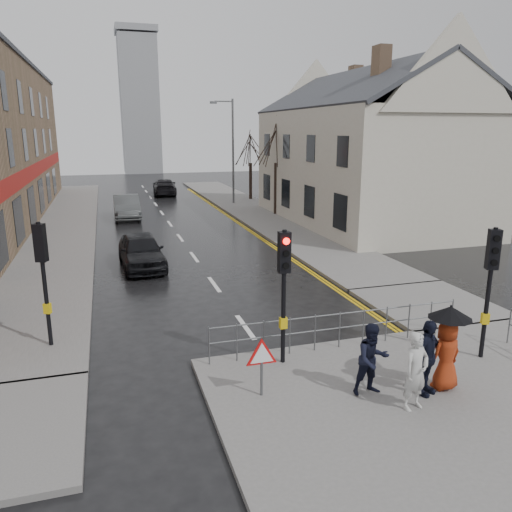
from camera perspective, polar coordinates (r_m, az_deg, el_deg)
ground at (r=12.73m, az=2.50°, el=-13.04°), size 120.00×120.00×0.00m
near_pavement at (r=11.42m, az=23.95°, el=-17.39°), size 10.00×9.00×0.14m
left_pavement at (r=34.26m, az=-21.12°, el=3.59°), size 4.00×44.00×0.14m
right_pavement at (r=37.56m, az=-0.69°, el=5.40°), size 4.00×40.00×0.14m
pavement_bridge_right at (r=18.04m, az=19.16°, el=-5.21°), size 4.00×4.20×0.14m
building_right_cream at (r=32.74m, az=12.32°, el=12.07°), size 9.00×16.40×10.10m
church_tower at (r=72.93m, az=-13.15°, el=16.36°), size 5.00×5.00×18.00m
traffic_signal_near_left at (r=12.05m, az=3.22°, el=-2.04°), size 0.28×0.27×3.40m
traffic_signal_near_right at (r=13.61m, az=25.27°, el=-1.50°), size 0.34×0.33×3.40m
traffic_signal_far_left at (r=14.18m, az=-23.22°, el=-0.69°), size 0.34×0.33×3.40m
guard_railing_front at (r=13.58m, az=9.55°, el=-7.44°), size 7.14×0.04×1.00m
warning_sign at (r=11.01m, az=0.66°, el=-11.54°), size 0.80×0.07×1.35m
street_lamp at (r=39.85m, az=-2.90°, el=12.59°), size 1.83×0.25×8.00m
tree_near at (r=34.57m, az=2.33°, el=13.06°), size 2.40×2.40×6.58m
tree_far at (r=42.36m, az=-0.64°, el=12.32°), size 2.40×2.40×5.64m
pedestrian_a at (r=11.07m, az=17.81°, el=-12.43°), size 0.70×0.54×1.70m
pedestrian_b at (r=11.42m, az=13.13°, el=-11.43°), size 0.80×0.62×1.63m
pedestrian_with_umbrella at (r=12.00m, az=21.03°, el=-9.28°), size 0.96×0.96×1.96m
pedestrian_d at (r=11.71m, az=18.90°, el=-10.93°), size 1.09×0.78×1.72m
car_parked at (r=22.14m, az=-12.98°, el=0.60°), size 1.97×4.48×1.50m
car_mid at (r=34.88m, az=-14.56°, el=5.45°), size 1.67×4.77×1.57m
car_far at (r=47.06m, az=-10.42°, el=7.77°), size 2.46×5.20×1.47m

